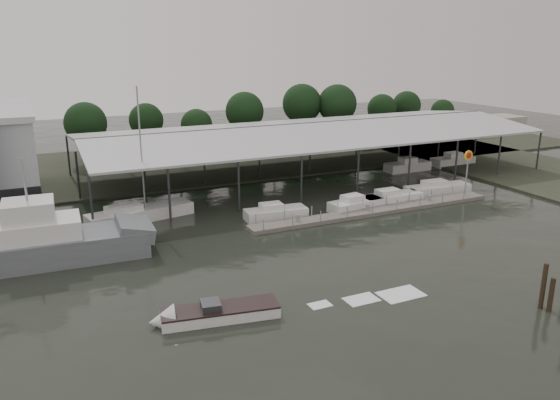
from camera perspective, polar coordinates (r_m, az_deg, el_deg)
name	(u,v)px	position (r m, az deg, el deg)	size (l,w,h in m)	color
ground	(288,274)	(41.78, 0.80, -7.78)	(200.00, 200.00, 0.00)	black
land_strip_far	(158,165)	(79.89, -12.61, 3.62)	(140.00, 30.00, 0.30)	#33382A
covered_boat_shed	(310,128)	(71.68, 3.19, 7.48)	(58.24, 24.00, 6.96)	silver
floating_dock	(375,211)	(57.04, 9.94, -1.15)	(28.00, 2.00, 1.40)	slate
shell_fuel_sign	(468,165)	(63.64, 19.01, 3.48)	(1.10, 0.18, 5.55)	gray
distant_commercial_buildings	(462,124)	(110.54, 18.51, 7.52)	(22.00, 8.00, 4.00)	#9E968A
grey_trawler	(47,243)	(47.35, -23.13, -4.14)	(16.45, 5.52, 8.84)	slate
white_sailboat	(139,214)	(55.60, -14.53, -1.41)	(10.76, 4.64, 13.23)	white
speedboat_underway	(210,314)	(35.55, -7.34, -11.75)	(19.07, 5.13, 2.00)	white
moored_cruiser_0	(275,213)	(54.25, -0.51, -1.35)	(6.39, 2.78, 1.70)	white
moored_cruiser_1	(356,204)	(57.72, 7.91, -0.42)	(6.38, 2.98, 1.70)	white
moored_cruiser_2	(391,198)	(60.54, 11.49, 0.19)	(7.16, 2.24, 1.70)	white
moored_cruiser_3	(437,189)	(65.68, 16.09, 1.13)	(8.11, 2.81, 1.70)	white
horizon_tree_line	(285,110)	(92.39, 0.57, 9.34)	(69.37, 9.93, 10.12)	black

